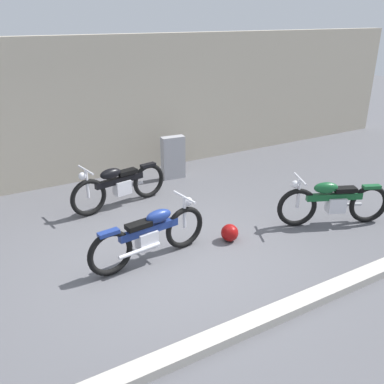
{
  "coord_description": "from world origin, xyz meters",
  "views": [
    {
      "loc": [
        -2.38,
        -4.76,
        3.37
      ],
      "look_at": [
        0.92,
        0.97,
        0.55
      ],
      "focal_mm": 39.04,
      "sensor_mm": 36.0,
      "label": 1
    }
  ],
  "objects_px": {
    "motorcycle_black": "(119,185)",
    "motorcycle_blue": "(150,235)",
    "motorcycle_green": "(333,201)",
    "stone_marker": "(173,158)",
    "helmet": "(230,233)"
  },
  "relations": [
    {
      "from": "motorcycle_green",
      "to": "motorcycle_blue",
      "type": "height_order",
      "value": "motorcycle_green"
    },
    {
      "from": "helmet",
      "to": "motorcycle_green",
      "type": "height_order",
      "value": "motorcycle_green"
    },
    {
      "from": "stone_marker",
      "to": "motorcycle_black",
      "type": "height_order",
      "value": "stone_marker"
    },
    {
      "from": "motorcycle_green",
      "to": "motorcycle_black",
      "type": "distance_m",
      "value": 3.85
    },
    {
      "from": "motorcycle_blue",
      "to": "stone_marker",
      "type": "bearing_deg",
      "value": 49.93
    },
    {
      "from": "motorcycle_black",
      "to": "motorcycle_blue",
      "type": "distance_m",
      "value": 2.04
    },
    {
      "from": "stone_marker",
      "to": "motorcycle_green",
      "type": "height_order",
      "value": "stone_marker"
    },
    {
      "from": "stone_marker",
      "to": "motorcycle_blue",
      "type": "height_order",
      "value": "stone_marker"
    },
    {
      "from": "helmet",
      "to": "motorcycle_black",
      "type": "xyz_separation_m",
      "value": [
        -1.05,
        2.14,
        0.29
      ]
    },
    {
      "from": "motorcycle_green",
      "to": "motorcycle_blue",
      "type": "relative_size",
      "value": 0.95
    },
    {
      "from": "stone_marker",
      "to": "motorcycle_black",
      "type": "relative_size",
      "value": 0.48
    },
    {
      "from": "stone_marker",
      "to": "motorcycle_green",
      "type": "relative_size",
      "value": 0.51
    },
    {
      "from": "motorcycle_green",
      "to": "helmet",
      "type": "bearing_deg",
      "value": 11.95
    },
    {
      "from": "motorcycle_green",
      "to": "motorcycle_black",
      "type": "height_order",
      "value": "motorcycle_black"
    },
    {
      "from": "stone_marker",
      "to": "motorcycle_blue",
      "type": "distance_m",
      "value": 3.39
    }
  ]
}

